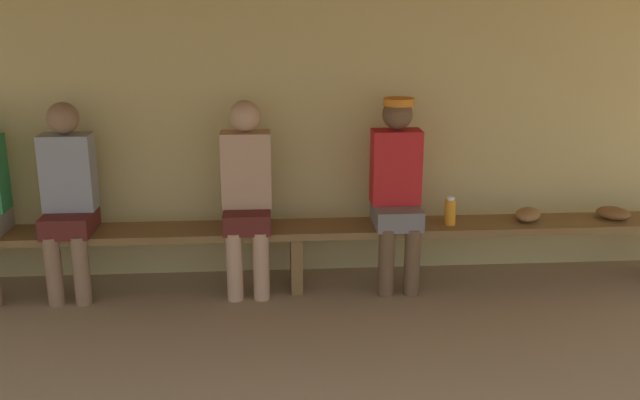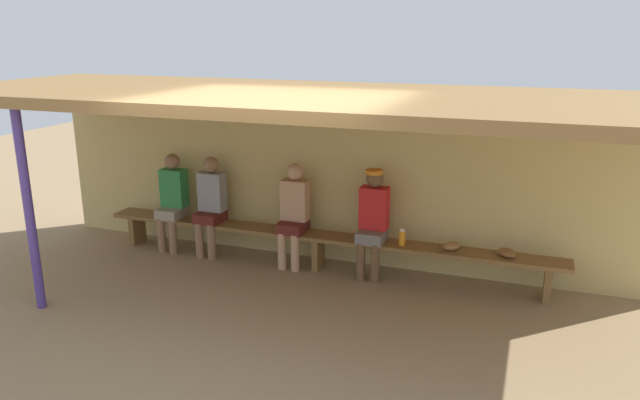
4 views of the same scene
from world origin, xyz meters
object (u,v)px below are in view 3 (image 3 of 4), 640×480
player_near_post (477,250)px  baseball_bat (525,280)px  player_rightmost (405,239)px  baseball_glove_worn (216,234)px  player_leftmost (133,205)px  player_in_red (241,218)px  baseball_glove_dark_brown (189,230)px  water_bottle_green (314,242)px  bench (291,255)px

player_near_post → baseball_bat: size_ratio=1.69×
player_rightmost → baseball_glove_worn: player_rightmost is taller
player_leftmost → baseball_bat: bearing=-0.0°
player_in_red → baseball_glove_dark_brown: bearing=178.4°
water_bottle_green → player_near_post: bearing=-1.1°
player_near_post → water_bottle_green: 1.78m
baseball_glove_worn → player_leftmost: bearing=-135.4°
player_in_red → water_bottle_green: player_in_red is taller
player_in_red → baseball_bat: bearing=-0.1°
player_rightmost → water_bottle_green: size_ratio=5.65×
bench → water_bottle_green: (0.27, 0.04, 0.19)m
bench → player_in_red: 0.74m
bench → player_rightmost: size_ratio=4.46×
player_near_post → player_leftmost: (-4.22, 0.00, 0.02)m
player_in_red → baseball_glove_dark_brown: (-0.75, 0.02, -0.24)m
player_in_red → baseball_bat: 3.16m
player_rightmost → baseball_bat: (1.21, -0.00, -0.25)m
player_rightmost → baseball_bat: bearing=-0.2°
player_rightmost → player_leftmost: bearing=180.0°
player_leftmost → water_bottle_green: size_ratio=5.65×
player_near_post → player_rightmost: size_ratio=0.99×
bench → player_near_post: (2.04, 0.00, 0.34)m
player_near_post → baseball_glove_worn: 3.04m
player_near_post → water_bottle_green: size_ratio=5.61×
baseball_glove_dark_brown → baseball_bat: size_ratio=0.30×
baseball_glove_dark_brown → baseball_bat: bearing=-70.8°
player_leftmost → baseball_glove_worn: player_leftmost is taller
bench → player_leftmost: size_ratio=4.46×
baseball_glove_worn → baseball_bat: (3.51, -0.02, -0.01)m
player_near_post → baseball_bat: bearing=-0.4°
player_leftmost → baseball_glove_worn: size_ratio=5.60×
baseball_glove_worn → baseball_glove_dark_brown: 0.40m
player_in_red → player_near_post: player_in_red is taller
player_rightmost → player_leftmost: size_ratio=1.00×
baseball_bat → player_near_post: bearing=176.7°
baseball_glove_worn → player_rightmost: bearing=43.4°
baseball_bat → player_in_red: bearing=177.0°
water_bottle_green → baseball_glove_worn: bearing=-179.2°
bench → baseball_bat: 2.51m
player_in_red → water_bottle_green: bearing=2.2°
water_bottle_green → baseball_glove_dark_brown: 1.66m
baseball_glove_worn → baseball_glove_dark_brown: bearing=-136.9°
player_rightmost → baseball_glove_dark_brown: size_ratio=5.60×
player_leftmost → water_bottle_green: player_leftmost is taller
baseball_glove_dark_brown → player_in_red: bearing=-72.1°
bench → water_bottle_green: size_ratio=25.22×
baseball_glove_dark_brown → baseball_bat: (3.90, -0.02, -0.01)m
baseball_bat → player_leftmost: bearing=177.0°
water_bottle_green → player_in_red: bearing=-177.8°
baseball_glove_dark_brown → player_leftmost: bearing=111.1°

